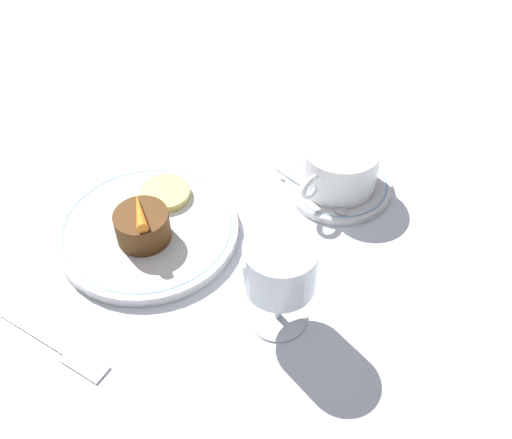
{
  "coord_description": "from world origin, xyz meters",
  "views": [
    {
      "loc": [
        0.3,
        0.4,
        0.55
      ],
      "look_at": [
        -0.05,
        0.08,
        0.04
      ],
      "focal_mm": 42.0,
      "sensor_mm": 36.0,
      "label": 1
    }
  ],
  "objects_px": {
    "wine_glass": "(280,271)",
    "dessert_cake": "(142,226)",
    "dinner_plate": "(148,229)",
    "coffee_cup": "(339,165)",
    "fork": "(50,342)"
  },
  "relations": [
    {
      "from": "wine_glass",
      "to": "dessert_cake",
      "type": "bearing_deg",
      "value": -81.37
    },
    {
      "from": "dinner_plate",
      "to": "coffee_cup",
      "type": "relative_size",
      "value": 1.76
    },
    {
      "from": "dessert_cake",
      "to": "wine_glass",
      "type": "bearing_deg",
      "value": 98.63
    },
    {
      "from": "dessert_cake",
      "to": "fork",
      "type": "bearing_deg",
      "value": 11.01
    },
    {
      "from": "dessert_cake",
      "to": "coffee_cup",
      "type": "bearing_deg",
      "value": 154.83
    },
    {
      "from": "coffee_cup",
      "to": "dessert_cake",
      "type": "distance_m",
      "value": 0.26
    },
    {
      "from": "coffee_cup",
      "to": "fork",
      "type": "relative_size",
      "value": 0.65
    },
    {
      "from": "fork",
      "to": "dessert_cake",
      "type": "height_order",
      "value": "dessert_cake"
    },
    {
      "from": "coffee_cup",
      "to": "dinner_plate",
      "type": "bearing_deg",
      "value": -28.8
    },
    {
      "from": "coffee_cup",
      "to": "dessert_cake",
      "type": "height_order",
      "value": "coffee_cup"
    },
    {
      "from": "coffee_cup",
      "to": "fork",
      "type": "xyz_separation_m",
      "value": [
        0.39,
        -0.08,
        -0.04
      ]
    },
    {
      "from": "dinner_plate",
      "to": "dessert_cake",
      "type": "height_order",
      "value": "dessert_cake"
    },
    {
      "from": "wine_glass",
      "to": "dessert_cake",
      "type": "relative_size",
      "value": 1.8
    },
    {
      "from": "fork",
      "to": "dessert_cake",
      "type": "bearing_deg",
      "value": -168.99
    },
    {
      "from": "coffee_cup",
      "to": "fork",
      "type": "distance_m",
      "value": 0.4
    }
  ]
}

